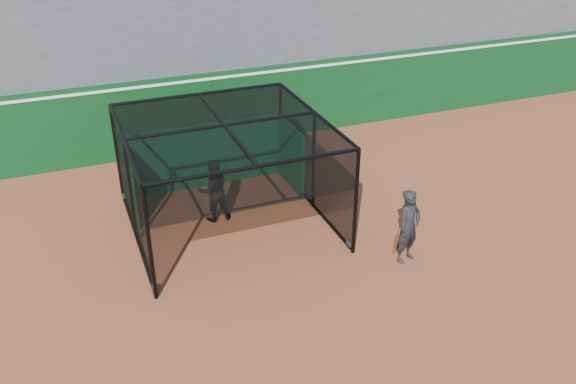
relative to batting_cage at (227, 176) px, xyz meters
name	(u,v)px	position (x,y,z in m)	size (l,w,h in m)	color
ground	(278,297)	(0.09, -3.42, -1.37)	(120.00, 120.00, 0.00)	brown
outfield_wall	(184,112)	(0.09, 5.08, -0.08)	(50.00, 0.50, 2.50)	#0A3915
batting_cage	(227,176)	(0.00, 0.00, 0.00)	(4.87, 4.97, 2.75)	black
batter	(214,190)	(-0.28, 0.32, -0.52)	(0.83, 0.65, 1.71)	black
on_deck_player	(409,226)	(3.42, -3.17, -0.45)	(0.79, 0.66, 1.84)	black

